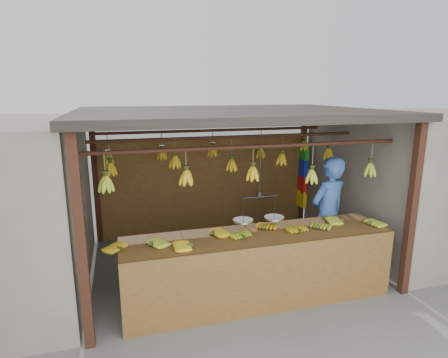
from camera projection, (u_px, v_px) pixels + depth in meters
name	position (u px, v px, depth m)	size (l,w,h in m)	color
ground	(229.00, 263.00, 5.94)	(80.00, 80.00, 0.00)	#5B5B57
stall	(223.00, 137.00, 5.80)	(4.30, 3.30, 2.40)	black
neighbor_right	(423.00, 178.00, 6.64)	(3.00, 3.00, 2.30)	slate
counter	(261.00, 252.00, 4.64)	(3.54, 0.78, 0.96)	brown
hanging_bananas	(229.00, 162.00, 5.58)	(3.64, 2.22, 0.39)	#92A523
balance_scale	(259.00, 215.00, 4.77)	(0.67, 0.25, 0.95)	black
vendor	(328.00, 215.00, 5.54)	(0.64, 0.42, 1.74)	#3359A5
bag_bundles	(303.00, 176.00, 7.49)	(0.08, 0.26, 1.32)	#199926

